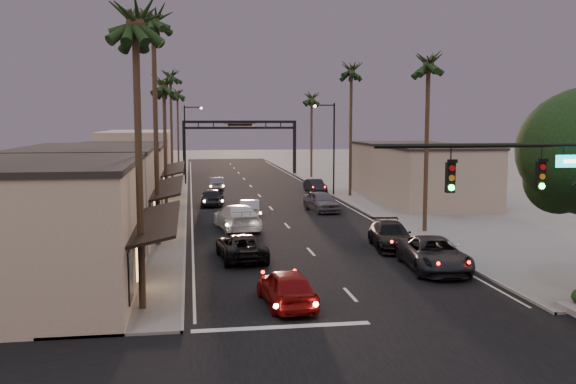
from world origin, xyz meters
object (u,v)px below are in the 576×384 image
object	(u,v)px
oncoming_red	(287,287)
palm_rc	(312,95)
palm_far	(177,91)
oncoming_pickup	(241,247)
streetlight_right	(331,141)
streetlight_left	(187,138)
traffic_signal	(559,190)
arch	(240,134)
palm_ra	(429,57)
oncoming_silver	(249,208)
palm_la	(135,11)
curbside_near	(434,254)
palm_rb	(351,66)
palm_lb	(153,14)
palm_lc	(164,81)
curbside_black	(391,236)
palm_ld	(170,73)

from	to	relation	value
oncoming_red	palm_rc	bearing A→B (deg)	-106.78
palm_far	oncoming_pickup	size ratio (longest dim) A/B	2.66
streetlight_right	streetlight_left	world-z (taller)	same
traffic_signal	oncoming_red	world-z (taller)	traffic_signal
arch	palm_ra	bearing A→B (deg)	-79.41
traffic_signal	streetlight_right	bearing A→B (deg)	88.28
oncoming_silver	arch	bearing A→B (deg)	-89.34
oncoming_pickup	palm_la	bearing A→B (deg)	57.58
oncoming_silver	palm_ra	bearing A→B (deg)	146.35
traffic_signal	oncoming_pickup	distance (m)	17.30
palm_rc	curbside_near	world-z (taller)	palm_rc
palm_la	curbside_near	world-z (taller)	palm_la
oncoming_pickup	oncoming_silver	size ratio (longest dim) A/B	1.21
palm_rb	curbside_near	xyz separation A→B (m)	(-3.40, -30.24, -11.61)
palm_la	palm_lb	bearing A→B (deg)	90.00
traffic_signal	streetlight_right	xyz separation A→B (m)	(1.23, 41.00, 0.25)
arch	palm_lc	world-z (taller)	palm_lc
palm_lb	palm_lc	size ratio (longest dim) A/B	1.25
curbside_black	oncoming_pickup	bearing A→B (deg)	-162.95
traffic_signal	palm_ra	xyz separation A→B (m)	(2.91, 20.00, 6.36)
streetlight_right	oncoming_red	distance (m)	37.77
palm_far	oncoming_silver	xyz separation A→B (m)	(6.05, -45.60, -10.77)
palm_rb	palm_ld	bearing A→B (deg)	147.40
streetlight_right	palm_la	distance (m)	39.68
palm_ld	palm_far	distance (m)	23.02
arch	oncoming_pickup	bearing A→B (deg)	-94.42
traffic_signal	curbside_black	world-z (taller)	traffic_signal
palm_la	palm_far	size ratio (longest dim) A/B	1.00
curbside_near	palm_rb	bearing A→B (deg)	88.39
streetlight_right	palm_rc	size ratio (longest dim) A/B	0.74
oncoming_pickup	palm_lc	bearing A→B (deg)	-80.66
oncoming_pickup	oncoming_silver	bearing A→B (deg)	-101.49
palm_rb	streetlight_left	bearing A→B (deg)	137.95
palm_rb	curbside_black	world-z (taller)	palm_rb
oncoming_pickup	curbside_black	xyz separation A→B (m)	(8.82, 1.66, 0.07)
oncoming_silver	palm_rc	bearing A→B (deg)	-104.87
streetlight_left	palm_rc	xyz separation A→B (m)	(15.52, 6.00, 5.14)
traffic_signal	streetlight_left	xyz separation A→B (m)	(-12.61, 54.00, 0.25)
palm_la	palm_ld	size ratio (longest dim) A/B	0.93
palm_lb	palm_far	xyz separation A→B (m)	(0.30, 56.00, -1.94)
curbside_near	streetlight_left	bearing A→B (deg)	110.13
palm_lb	streetlight_right	bearing A→B (deg)	55.99
arch	palm_ld	world-z (taller)	palm_ld
palm_ld	palm_rc	xyz separation A→B (m)	(17.20, 9.00, -1.95)
palm_la	curbside_near	size ratio (longest dim) A/B	2.28
palm_lb	palm_rc	world-z (taller)	palm_lb
palm_ld	oncoming_pickup	distance (m)	39.46
traffic_signal	palm_ra	world-z (taller)	palm_ra
palm_ra	curbside_black	bearing A→B (deg)	-128.95
palm_lb	oncoming_pickup	bearing A→B (deg)	-44.02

